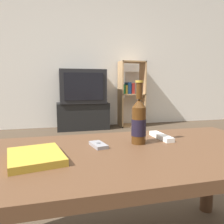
% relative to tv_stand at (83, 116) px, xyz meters
% --- Properties ---
extents(back_wall, '(8.00, 0.05, 2.60)m').
position_rel_tv_stand_xyz_m(back_wall, '(-0.15, 0.27, 1.09)').
color(back_wall, silver).
rests_on(back_wall, ground_plane).
extents(coffee_table, '(1.27, 0.62, 0.48)m').
position_rel_tv_stand_xyz_m(coffee_table, '(-0.15, -2.76, 0.20)').
color(coffee_table, brown).
rests_on(coffee_table, ground_plane).
extents(tv_stand, '(0.82, 0.38, 0.43)m').
position_rel_tv_stand_xyz_m(tv_stand, '(0.00, 0.00, 0.00)').
color(tv_stand, black).
rests_on(tv_stand, ground_plane).
extents(television, '(0.72, 0.44, 0.53)m').
position_rel_tv_stand_xyz_m(television, '(-0.00, -0.00, 0.48)').
color(television, black).
rests_on(television, tv_stand).
extents(bookshelf, '(0.42, 0.30, 1.11)m').
position_rel_tv_stand_xyz_m(bookshelf, '(0.84, 0.05, 0.37)').
color(bookshelf, tan).
rests_on(bookshelf, ground_plane).
extents(beer_bottle, '(0.06, 0.06, 0.27)m').
position_rel_tv_stand_xyz_m(beer_bottle, '(-0.06, -2.68, 0.37)').
color(beer_bottle, '#47280F').
rests_on(beer_bottle, coffee_table).
extents(cell_phone, '(0.07, 0.11, 0.02)m').
position_rel_tv_stand_xyz_m(cell_phone, '(-0.24, -2.68, 0.28)').
color(cell_phone, gray).
rests_on(cell_phone, coffee_table).
extents(remote_control, '(0.05, 0.17, 0.02)m').
position_rel_tv_stand_xyz_m(remote_control, '(0.07, -2.62, 0.28)').
color(remote_control, white).
rests_on(remote_control, coffee_table).
extents(table_book, '(0.21, 0.25, 0.02)m').
position_rel_tv_stand_xyz_m(table_book, '(-0.48, -2.79, 0.28)').
color(table_book, '#B7932D').
rests_on(table_book, coffee_table).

